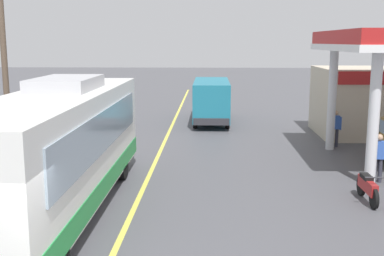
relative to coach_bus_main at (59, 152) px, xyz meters
name	(u,v)px	position (x,y,z in m)	size (l,w,h in m)	color
ground	(173,124)	(1.98, 14.49, -1.72)	(120.00, 120.00, 0.00)	#4C4C51
lane_divider_stripe	(164,142)	(1.98, 9.49, -1.72)	(0.16, 50.00, 0.01)	#D8CC4C
coach_bus_main	(59,152)	(0.00, 0.00, 0.00)	(2.60, 11.04, 3.69)	white
minibus_opposing_lane	(211,97)	(4.21, 15.25, -0.25)	(2.04, 6.13, 2.44)	teal
motorcycle_parked_forecourt	(367,187)	(8.82, 1.23, -1.28)	(0.55, 1.80, 0.92)	black
pedestrian_near_pump	(335,126)	(9.77, 8.82, -0.79)	(0.55, 0.22, 1.66)	#33333F
pedestrian_by_shop	(378,155)	(9.79, 3.25, -0.79)	(0.55, 0.22, 1.66)	#33333F
utility_pole_roadside	(5,65)	(-4.18, 6.59, 2.04)	(1.80, 0.24, 7.16)	brown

